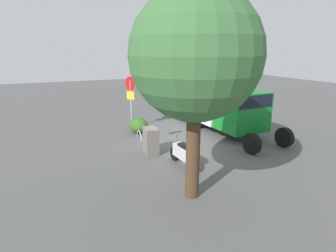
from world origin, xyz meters
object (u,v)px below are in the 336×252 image
at_px(bike_rack_hoop, 139,139).
at_px(utility_cabinet, 151,141).
at_px(street_tree, 195,56).
at_px(stop_sign, 131,94).
at_px(box_truck_near, 218,100).
at_px(motorcycle, 183,153).

bearing_deg(bike_rack_hoop, utility_cabinet, 175.70).
height_order(street_tree, bike_rack_hoop, street_tree).
distance_m(stop_sign, bike_rack_hoop, 2.77).
relative_size(utility_cabinet, bike_rack_hoop, 1.33).
distance_m(box_truck_near, stop_sign, 4.78).
relative_size(box_truck_near, street_tree, 1.22).
xyz_separation_m(box_truck_near, stop_sign, (1.92, 4.37, 0.29)).
bearing_deg(street_tree, stop_sign, -3.25).
relative_size(motorcycle, stop_sign, 0.63).
bearing_deg(box_truck_near, bike_rack_hoop, -90.90).
xyz_separation_m(box_truck_near, utility_cabinet, (-2.16, 4.73, -1.07)).
distance_m(street_tree, utility_cabinet, 5.13).
height_order(box_truck_near, bike_rack_hoop, box_truck_near).
xyz_separation_m(stop_sign, street_tree, (-7.80, 0.44, 2.17)).
relative_size(street_tree, bike_rack_hoop, 6.93).
xyz_separation_m(street_tree, bike_rack_hoop, (5.82, -0.23, -4.09)).
height_order(utility_cabinet, bike_rack_hoop, utility_cabinet).
bearing_deg(motorcycle, street_tree, 156.00).
xyz_separation_m(motorcycle, street_tree, (-2.02, 0.73, 3.57)).
distance_m(stop_sign, street_tree, 8.11).
xyz_separation_m(stop_sign, utility_cabinet, (-4.08, 0.37, -1.36)).
bearing_deg(motorcycle, utility_cabinet, 16.92).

